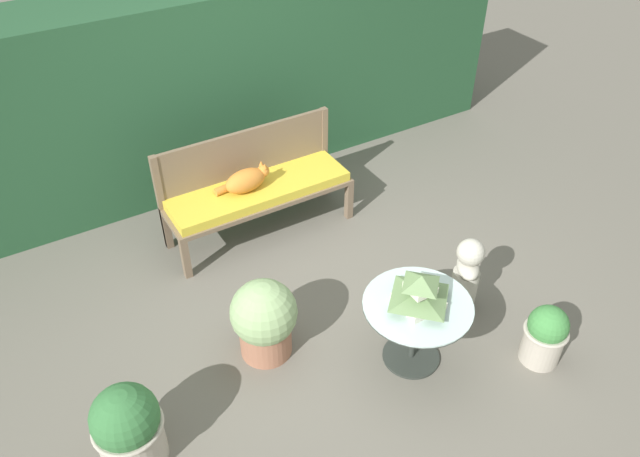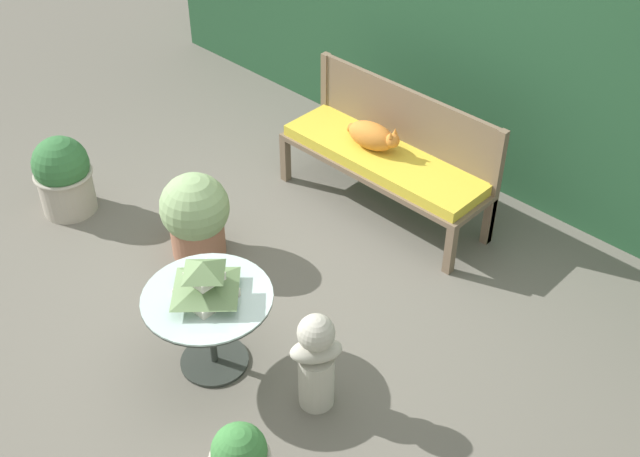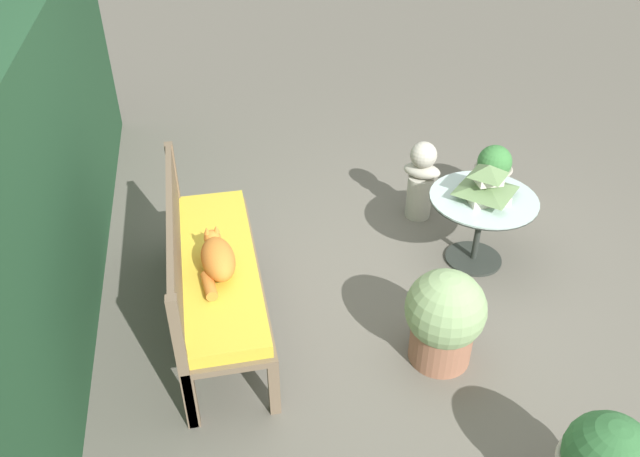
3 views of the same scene
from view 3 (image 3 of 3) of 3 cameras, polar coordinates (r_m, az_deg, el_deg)
The scene contains 9 objects.
ground at distance 4.31m, azimuth 6.70°, elevation -6.34°, with size 30.00×30.00×0.00m, color #666056.
garden_bench at distance 3.89m, azimuth -9.27°, elevation -3.76°, with size 1.64×0.50×0.49m.
bench_backrest at distance 3.76m, azimuth -13.10°, elevation -1.34°, with size 1.64×0.06×0.91m.
cat at distance 3.70m, azimuth -9.39°, elevation -2.74°, with size 0.49×0.23×0.21m.
patio_table at distance 4.50m, azimuth 14.56°, elevation 1.53°, with size 0.75×0.75×0.54m.
pagoda_birdhouse at distance 4.39m, azimuth 14.98°, elevation 3.96°, with size 0.36×0.36×0.26m.
garden_bust at distance 4.97m, azimuth 9.22°, elevation 4.46°, with size 0.30×0.33×0.66m.
potted_plant_path_edge at distance 5.38m, azimuth 15.52°, elevation 4.97°, with size 0.31×0.31×0.48m.
potted_plant_table_near at distance 3.74m, azimuth 11.30°, elevation -8.00°, with size 0.47×0.47×0.63m.
Camera 3 is at (-3.04, 1.14, 2.83)m, focal length 35.00 mm.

